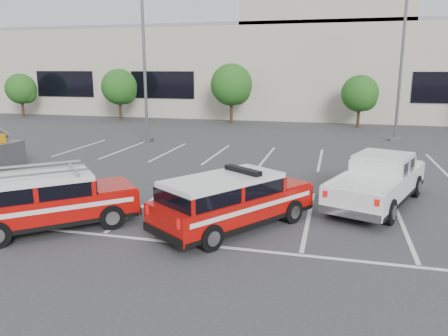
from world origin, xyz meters
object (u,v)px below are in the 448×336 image
object	(u,v)px
convention_building	(306,66)
light_pole_mid	(402,56)
ladder_suv	(49,205)
tree_left	(121,88)
tree_far_left	(22,90)
light_pole_left	(144,56)
tree_mid_left	(233,86)
white_pickup	(378,185)
tree_mid_right	(361,95)
fire_chief_suv	(232,205)

from	to	relation	value
convention_building	light_pole_mid	world-z (taller)	convention_building
light_pole_mid	ladder_suv	bearing A→B (deg)	-121.19
convention_building	tree_left	size ratio (longest dim) A/B	13.58
tree_far_left	light_pole_left	distance (m)	19.85
tree_far_left	tree_mid_left	bearing A→B (deg)	0.00
tree_far_left	white_pickup	size ratio (longest dim) A/B	0.70
tree_mid_left	light_pole_left	world-z (taller)	light_pole_left
tree_mid_left	light_pole_left	bearing A→B (deg)	-107.10
light_pole_left	convention_building	bearing A→B (deg)	67.61
light_pole_left	white_pickup	distance (m)	16.91
convention_building	white_pickup	world-z (taller)	convention_building
tree_left	tree_mid_left	bearing A→B (deg)	0.00
tree_left	light_pole_left	world-z (taller)	light_pole_left
white_pickup	convention_building	bearing A→B (deg)	119.35
light_pole_mid	white_pickup	world-z (taller)	light_pole_mid
tree_mid_right	light_pole_left	distance (m)	16.72
tree_far_left	fire_chief_suv	world-z (taller)	tree_far_left
light_pole_left	fire_chief_suv	bearing A→B (deg)	-57.31
fire_chief_suv	white_pickup	size ratio (longest dim) A/B	0.88
convention_building	white_pickup	size ratio (longest dim) A/B	10.53
tree_mid_left	light_pole_left	size ratio (longest dim) A/B	0.47
light_pole_left	fire_chief_suv	distance (m)	16.61
tree_mid_left	tree_mid_right	distance (m)	10.01
tree_mid_left	white_pickup	world-z (taller)	tree_mid_left
light_pole_left	tree_left	bearing A→B (deg)	124.52
tree_far_left	tree_mid_right	world-z (taller)	same
convention_building	tree_mid_right	xyz separation A→B (m)	(4.91, -9.82, -2.22)
convention_building	tree_mid_right	bearing A→B (deg)	-63.43
tree_mid_right	ladder_suv	size ratio (longest dim) A/B	0.87
tree_far_left	tree_mid_left	xyz separation A→B (m)	(20.00, 0.00, 0.54)
tree_mid_right	fire_chief_suv	bearing A→B (deg)	-100.74
tree_far_left	tree_mid_left	distance (m)	20.01
fire_chief_suv	tree_mid_right	bearing A→B (deg)	113.90
fire_chief_suv	white_pickup	xyz separation A→B (m)	(4.19, 3.41, -0.04)
convention_building	light_pole_left	world-z (taller)	convention_building
tree_left	fire_chief_suv	distance (m)	28.25
convention_building	tree_far_left	world-z (taller)	convention_building
fire_chief_suv	ladder_suv	size ratio (longest dim) A/B	1.09
tree_left	light_pole_left	size ratio (longest dim) A/B	0.43
tree_mid_right	fire_chief_suv	distance (m)	23.99
convention_building	white_pickup	bearing A→B (deg)	-81.18
tree_mid_left	tree_far_left	bearing A→B (deg)	-180.00
tree_left	fire_chief_suv	size ratio (longest dim) A/B	0.88
ladder_suv	tree_mid_left	bearing A→B (deg)	139.32
fire_chief_suv	light_pole_mid	bearing A→B (deg)	104.60
tree_left	ladder_suv	distance (m)	27.05
convention_building	ladder_suv	bearing A→B (deg)	-97.49
tree_far_left	light_pole_left	size ratio (longest dim) A/B	0.39
convention_building	light_pole_left	xyz separation A→B (m)	(-8.18, -19.86, 0.47)
convention_building	tree_far_left	xyz separation A→B (m)	(-25.09, -9.82, -2.22)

